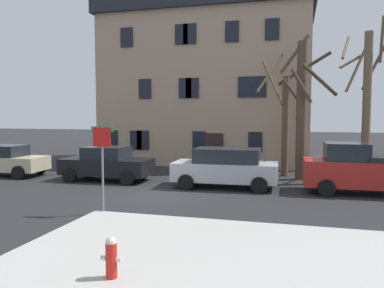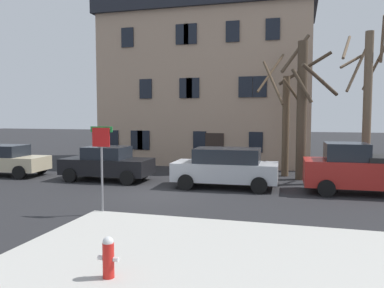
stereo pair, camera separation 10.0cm
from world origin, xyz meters
TOP-DOWN VIEW (x-y plane):
  - ground_plane at (0.00, 0.00)m, footprint 120.00×120.00m
  - sidewalk_slab at (4.65, -6.77)m, footprint 10.68×6.62m
  - building_main at (-0.39, 11.32)m, footprint 13.81×6.81m
  - tree_bare_near at (4.88, 6.17)m, footprint 2.56×2.77m
  - tree_bare_mid at (5.75, 5.29)m, footprint 2.90×3.16m
  - tree_bare_far at (8.63, 5.17)m, footprint 2.41×2.04m
  - car_beige_sedan at (-9.22, 2.38)m, footprint 4.40×2.25m
  - car_black_sedan at (-3.34, 2.43)m, footprint 4.34×2.11m
  - car_silver_wagon at (2.56, 2.13)m, footprint 4.58×2.23m
  - pickup_truck_red at (8.36, 2.30)m, footprint 5.18×2.27m
  - fire_hydrant at (2.20, -8.02)m, footprint 0.42×0.22m
  - street_sign_pole at (-0.40, -3.47)m, footprint 0.76×0.07m

SIDE VIEW (x-z plane):
  - ground_plane at x=0.00m, z-range 0.00..0.00m
  - sidewalk_slab at x=4.65m, z-range 0.00..0.12m
  - fire_hydrant at x=2.20m, z-range 0.13..0.93m
  - car_beige_sedan at x=-9.22m, z-range 0.00..1.61m
  - car_black_sedan at x=-3.34m, z-range 0.00..1.66m
  - car_silver_wagon at x=2.56m, z-range 0.04..1.78m
  - pickup_truck_red at x=8.36m, z-range -0.04..2.03m
  - street_sign_pole at x=-0.40m, z-range 0.57..3.40m
  - tree_bare_near at x=4.88m, z-range -0.32..6.21m
  - tree_bare_mid at x=5.75m, z-range 0.05..7.29m
  - tree_bare_far at x=8.63m, z-range 0.15..7.74m
  - building_main at x=-0.39m, z-range 0.08..11.32m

